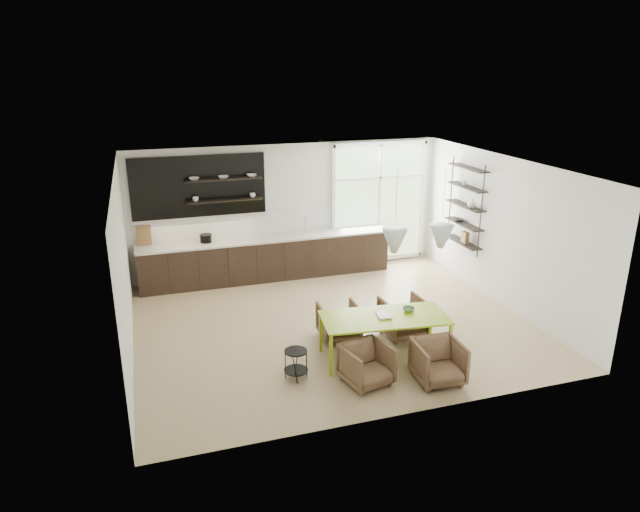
# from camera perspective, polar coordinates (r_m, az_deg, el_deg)

# --- Properties ---
(room) EXTENTS (7.02, 6.01, 2.91)m
(room) POSITION_cam_1_polar(r_m,az_deg,el_deg) (11.19, 2.26, 2.72)
(room) COLOR tan
(room) RESTS_ON ground
(kitchen_run) EXTENTS (5.54, 0.69, 2.75)m
(kitchen_run) POSITION_cam_1_polar(r_m,az_deg,el_deg) (12.58, -5.74, 0.35)
(kitchen_run) COLOR black
(kitchen_run) RESTS_ON ground
(right_shelving) EXTENTS (0.26, 1.22, 1.90)m
(right_shelving) POSITION_cam_1_polar(r_m,az_deg,el_deg) (12.40, 14.36, 4.66)
(right_shelving) COLOR black
(right_shelving) RESTS_ON ground
(dining_table) EXTENTS (2.09, 1.13, 0.73)m
(dining_table) POSITION_cam_1_polar(r_m,az_deg,el_deg) (9.17, 6.47, -6.33)
(dining_table) COLOR #8DB613
(dining_table) RESTS_ON ground
(armchair_back_left) EXTENTS (0.68, 0.70, 0.62)m
(armchair_back_left) POSITION_cam_1_polar(r_m,az_deg,el_deg) (9.93, 1.89, -6.54)
(armchair_back_left) COLOR brown
(armchair_back_left) RESTS_ON ground
(armchair_back_right) EXTENTS (0.75, 0.77, 0.67)m
(armchair_back_right) POSITION_cam_1_polar(r_m,az_deg,el_deg) (10.12, 8.33, -6.05)
(armchair_back_right) COLOR brown
(armchair_back_right) RESTS_ON ground
(armchair_front_left) EXTENTS (0.79, 0.81, 0.62)m
(armchair_front_left) POSITION_cam_1_polar(r_m,az_deg,el_deg) (8.63, 4.67, -10.77)
(armchair_front_left) COLOR brown
(armchair_front_left) RESTS_ON ground
(armchair_front_right) EXTENTS (0.72, 0.74, 0.64)m
(armchair_front_right) POSITION_cam_1_polar(r_m,az_deg,el_deg) (8.82, 11.75, -10.34)
(armchair_front_right) COLOR brown
(armchair_front_right) RESTS_ON ground
(wire_stool) EXTENTS (0.37, 0.37, 0.46)m
(wire_stool) POSITION_cam_1_polar(r_m,az_deg,el_deg) (8.74, -2.43, -10.38)
(wire_stool) COLOR black
(wire_stool) RESTS_ON ground
(table_book) EXTENTS (0.27, 0.33, 0.03)m
(table_book) POSITION_cam_1_polar(r_m,az_deg,el_deg) (9.15, 5.74, -5.94)
(table_book) COLOR white
(table_book) RESTS_ON dining_table
(table_bowl) EXTENTS (0.21, 0.21, 0.06)m
(table_bowl) POSITION_cam_1_polar(r_m,az_deg,el_deg) (9.40, 8.85, -5.28)
(table_bowl) COLOR #578254
(table_bowl) RESTS_ON dining_table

